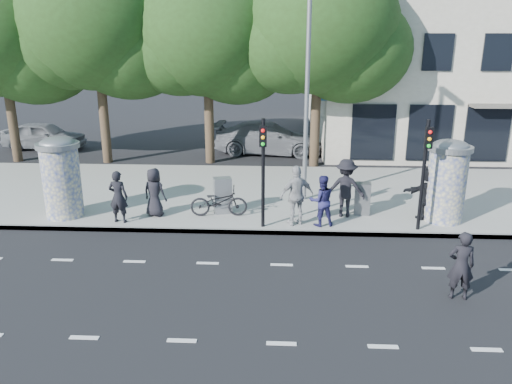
# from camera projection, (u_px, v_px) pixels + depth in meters

# --- Properties ---
(ground) EXTENTS (120.00, 120.00, 0.00)m
(ground) POSITION_uv_depth(u_px,v_px,m) (282.00, 290.00, 12.01)
(ground) COLOR black
(ground) RESTS_ON ground
(sidewalk) EXTENTS (40.00, 8.00, 0.15)m
(sidewalk) POSITION_uv_depth(u_px,v_px,m) (282.00, 194.00, 19.14)
(sidewalk) COLOR gray
(sidewalk) RESTS_ON ground
(curb) EXTENTS (40.00, 0.10, 0.16)m
(curb) POSITION_uv_depth(u_px,v_px,m) (282.00, 232.00, 15.37)
(curb) COLOR slate
(curb) RESTS_ON ground
(lane_dash_near) EXTENTS (32.00, 0.12, 0.01)m
(lane_dash_near) POSITION_uv_depth(u_px,v_px,m) (281.00, 344.00, 9.91)
(lane_dash_near) COLOR silver
(lane_dash_near) RESTS_ON ground
(lane_dash_far) EXTENTS (32.00, 0.12, 0.01)m
(lane_dash_far) POSITION_uv_depth(u_px,v_px,m) (282.00, 265.00, 13.34)
(lane_dash_far) COLOR silver
(lane_dash_far) RESTS_ON ground
(ad_column_left) EXTENTS (1.36, 1.36, 2.65)m
(ad_column_left) POSITION_uv_depth(u_px,v_px,m) (61.00, 175.00, 16.20)
(ad_column_left) COLOR beige
(ad_column_left) RESTS_ON sidewalk
(ad_column_right) EXTENTS (1.36, 1.36, 2.65)m
(ad_column_right) POSITION_uv_depth(u_px,v_px,m) (447.00, 179.00, 15.78)
(ad_column_right) COLOR beige
(ad_column_right) RESTS_ON sidewalk
(traffic_pole_near) EXTENTS (0.22, 0.31, 3.40)m
(traffic_pole_near) POSITION_uv_depth(u_px,v_px,m) (263.00, 162.00, 15.00)
(traffic_pole_near) COLOR black
(traffic_pole_near) RESTS_ON sidewalk
(traffic_pole_far) EXTENTS (0.22, 0.31, 3.40)m
(traffic_pole_far) POSITION_uv_depth(u_px,v_px,m) (425.00, 164.00, 14.76)
(traffic_pole_far) COLOR black
(traffic_pole_far) RESTS_ON sidewalk
(street_lamp) EXTENTS (0.25, 0.93, 8.00)m
(street_lamp) POSITION_uv_depth(u_px,v_px,m) (308.00, 69.00, 16.88)
(street_lamp) COLOR slate
(street_lamp) RESTS_ON sidewalk
(tree_mid_left) EXTENTS (7.20, 7.20, 9.57)m
(tree_mid_left) POSITION_uv_depth(u_px,v_px,m) (95.00, 22.00, 22.42)
(tree_mid_left) COLOR #38281C
(tree_mid_left) RESTS_ON ground
(tree_near_left) EXTENTS (6.80, 6.80, 8.97)m
(tree_near_left) POSITION_uv_depth(u_px,v_px,m) (207.00, 32.00, 22.49)
(tree_near_left) COLOR #38281C
(tree_near_left) RESTS_ON ground
(tree_center) EXTENTS (7.00, 7.00, 9.30)m
(tree_center) POSITION_uv_depth(u_px,v_px,m) (319.00, 26.00, 21.79)
(tree_center) COLOR #38281C
(tree_center) RESTS_ON ground
(building) EXTENTS (20.30, 15.85, 12.00)m
(building) POSITION_uv_depth(u_px,v_px,m) (492.00, 34.00, 28.71)
(building) COLOR #ADA491
(building) RESTS_ON ground
(ped_a) EXTENTS (0.91, 0.74, 1.62)m
(ped_a) POSITION_uv_depth(u_px,v_px,m) (154.00, 192.00, 16.37)
(ped_a) COLOR black
(ped_a) RESTS_ON sidewalk
(ped_b) EXTENTS (0.66, 0.47, 1.70)m
(ped_b) POSITION_uv_depth(u_px,v_px,m) (118.00, 197.00, 15.79)
(ped_b) COLOR black
(ped_b) RESTS_ON sidewalk
(ped_c) EXTENTS (0.90, 0.76, 1.63)m
(ped_c) POSITION_uv_depth(u_px,v_px,m) (322.00, 201.00, 15.52)
(ped_c) COLOR #212050
(ped_c) RESTS_ON sidewalk
(ped_d) EXTENTS (1.37, 0.95, 1.93)m
(ped_d) POSITION_uv_depth(u_px,v_px,m) (346.00, 188.00, 16.30)
(ped_d) COLOR black
(ped_d) RESTS_ON sidewalk
(ped_e) EXTENTS (1.29, 1.03, 1.92)m
(ped_e) POSITION_uv_depth(u_px,v_px,m) (297.00, 196.00, 15.54)
(ped_e) COLOR #9A9A9C
(ped_e) RESTS_ON sidewalk
(ped_f) EXTENTS (1.71, 0.91, 1.75)m
(ped_f) POSITION_uv_depth(u_px,v_px,m) (429.00, 193.00, 16.07)
(ped_f) COLOR black
(ped_f) RESTS_ON sidewalk
(man_road) EXTENTS (0.63, 0.44, 1.66)m
(man_road) POSITION_uv_depth(u_px,v_px,m) (461.00, 266.00, 11.41)
(man_road) COLOR black
(man_road) RESTS_ON ground
(bicycle) EXTENTS (0.80, 1.92, 0.99)m
(bicycle) POSITION_uv_depth(u_px,v_px,m) (219.00, 202.00, 16.45)
(bicycle) COLOR black
(bicycle) RESTS_ON sidewalk
(cabinet_left) EXTENTS (0.67, 0.56, 1.22)m
(cabinet_left) POSITION_uv_depth(u_px,v_px,m) (223.00, 195.00, 16.72)
(cabinet_left) COLOR gray
(cabinet_left) RESTS_ON sidewalk
(cabinet_right) EXTENTS (0.56, 0.44, 1.08)m
(cabinet_right) POSITION_uv_depth(u_px,v_px,m) (362.00, 199.00, 16.61)
(cabinet_right) COLOR #5D5F61
(cabinet_right) RESTS_ON sidewalk
(car_left) EXTENTS (2.00, 4.44, 1.48)m
(car_left) POSITION_uv_depth(u_px,v_px,m) (44.00, 136.00, 27.00)
(car_left) COLOR slate
(car_left) RESTS_ON ground
(car_right) EXTENTS (2.79, 5.77, 1.62)m
(car_right) POSITION_uv_depth(u_px,v_px,m) (268.00, 138.00, 25.91)
(car_right) COLOR slate
(car_right) RESTS_ON ground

